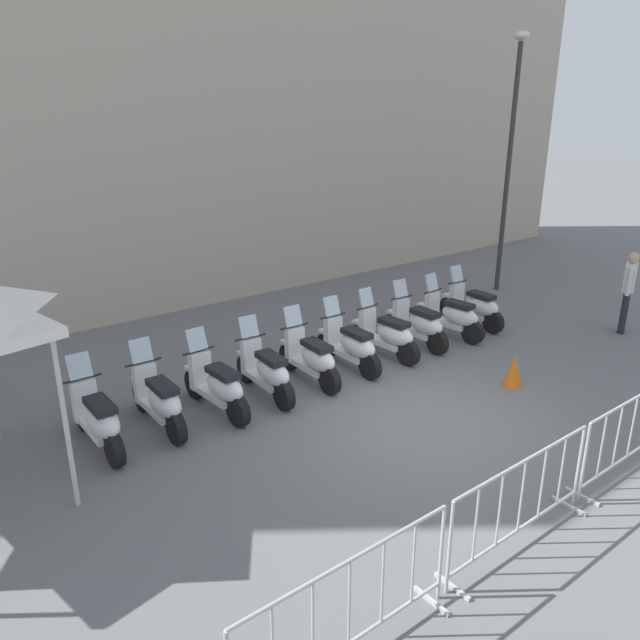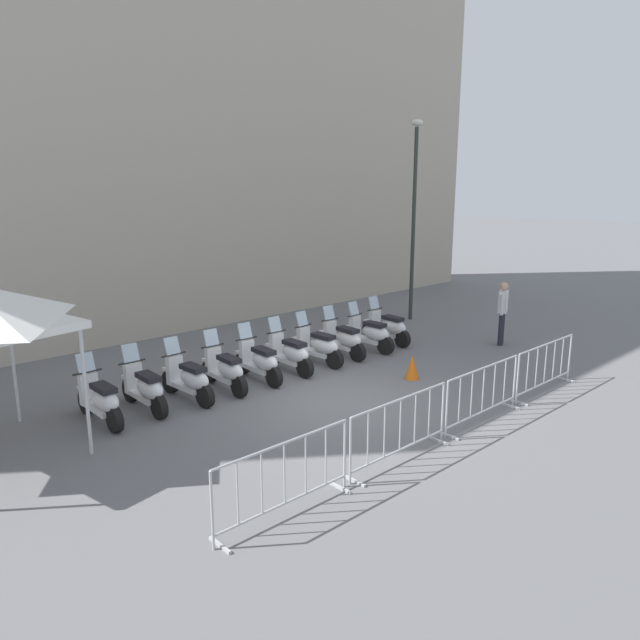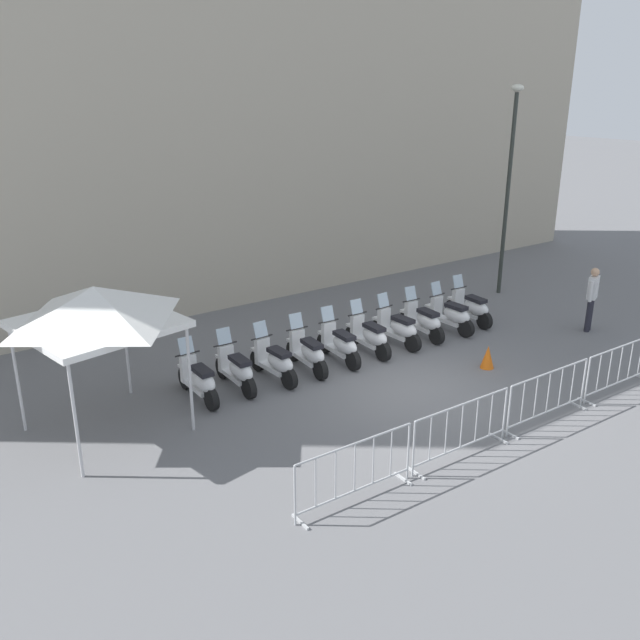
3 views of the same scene
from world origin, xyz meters
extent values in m
plane|color=slate|center=(0.00, 0.00, 0.00)|extent=(120.00, 120.00, 0.00)
cube|color=#B2A893|center=(1.56, 8.26, 7.68)|extent=(27.96, 7.55, 15.35)
cylinder|color=black|center=(-3.46, 3.63, 0.24)|extent=(0.22, 0.50, 0.48)
cylinder|color=black|center=(-3.68, 2.40, 0.24)|extent=(0.22, 0.50, 0.48)
cube|color=white|center=(-3.57, 3.02, 0.28)|extent=(0.43, 0.90, 0.10)
ellipsoid|color=white|center=(-3.62, 2.74, 0.52)|extent=(0.50, 0.89, 0.40)
cube|color=black|center=(-3.61, 2.77, 0.74)|extent=(0.38, 0.64, 0.10)
cube|color=white|center=(-3.49, 3.44, 0.55)|extent=(0.36, 0.20, 0.60)
cylinder|color=black|center=(-3.49, 3.44, 0.88)|extent=(0.56, 0.13, 0.04)
cube|color=silver|center=(-3.48, 3.49, 1.06)|extent=(0.34, 0.19, 0.35)
cube|color=white|center=(-3.46, 3.63, 0.51)|extent=(0.25, 0.35, 0.06)
cylinder|color=black|center=(-2.55, 3.49, 0.24)|extent=(0.23, 0.50, 0.48)
cylinder|color=black|center=(-2.80, 2.27, 0.24)|extent=(0.23, 0.50, 0.48)
cube|color=white|center=(-2.68, 2.88, 0.28)|extent=(0.45, 0.91, 0.10)
ellipsoid|color=white|center=(-2.73, 2.60, 0.52)|extent=(0.52, 0.90, 0.40)
cube|color=black|center=(-2.73, 2.63, 0.74)|extent=(0.39, 0.64, 0.10)
cube|color=white|center=(-2.59, 3.30, 0.55)|extent=(0.36, 0.21, 0.60)
cylinder|color=black|center=(-2.59, 3.30, 0.88)|extent=(0.56, 0.15, 0.04)
cube|color=silver|center=(-2.58, 3.35, 1.06)|extent=(0.34, 0.20, 0.35)
cube|color=white|center=(-2.55, 3.49, 0.51)|extent=(0.26, 0.35, 0.06)
cylinder|color=black|center=(-1.72, 3.23, 0.24)|extent=(0.20, 0.49, 0.48)
cylinder|color=black|center=(-1.89, 2.00, 0.24)|extent=(0.20, 0.49, 0.48)
cube|color=white|center=(-1.81, 2.62, 0.28)|extent=(0.39, 0.90, 0.10)
ellipsoid|color=white|center=(-1.84, 2.34, 0.52)|extent=(0.47, 0.88, 0.40)
cube|color=black|center=(-1.84, 2.37, 0.74)|extent=(0.36, 0.63, 0.10)
cube|color=white|center=(-1.75, 3.05, 0.55)|extent=(0.36, 0.18, 0.60)
cylinder|color=black|center=(-1.75, 3.05, 0.88)|extent=(0.56, 0.11, 0.04)
cube|color=silver|center=(-1.74, 3.10, 1.06)|extent=(0.34, 0.18, 0.35)
cube|color=white|center=(-1.72, 3.23, 0.51)|extent=(0.24, 0.34, 0.06)
cylinder|color=black|center=(-0.76, 3.06, 0.24)|extent=(0.25, 0.50, 0.48)
cylinder|color=black|center=(-1.07, 1.86, 0.24)|extent=(0.25, 0.50, 0.48)
cube|color=white|center=(-0.92, 2.46, 0.28)|extent=(0.48, 0.91, 0.10)
ellipsoid|color=white|center=(-0.98, 2.19, 0.52)|extent=(0.55, 0.90, 0.40)
cube|color=black|center=(-0.98, 2.22, 0.74)|extent=(0.42, 0.65, 0.10)
cube|color=white|center=(-0.81, 2.88, 0.55)|extent=(0.36, 0.22, 0.60)
cylinder|color=black|center=(-0.81, 2.88, 0.88)|extent=(0.55, 0.17, 0.04)
cube|color=silver|center=(-0.80, 2.93, 1.06)|extent=(0.34, 0.21, 0.35)
cube|color=white|center=(-0.76, 3.06, 0.51)|extent=(0.27, 0.36, 0.06)
cylinder|color=black|center=(0.11, 2.89, 0.24)|extent=(0.25, 0.50, 0.48)
cylinder|color=black|center=(-0.17, 1.68, 0.24)|extent=(0.25, 0.50, 0.48)
cube|color=white|center=(-0.03, 2.29, 0.28)|extent=(0.47, 0.91, 0.10)
ellipsoid|color=white|center=(-0.09, 2.01, 0.52)|extent=(0.54, 0.90, 0.40)
cube|color=black|center=(-0.09, 2.04, 0.74)|extent=(0.41, 0.65, 0.10)
cube|color=white|center=(0.07, 2.71, 0.55)|extent=(0.36, 0.21, 0.60)
cylinder|color=black|center=(0.07, 2.71, 0.88)|extent=(0.55, 0.16, 0.04)
cube|color=silver|center=(0.08, 2.76, 1.06)|extent=(0.34, 0.21, 0.35)
cube|color=white|center=(0.11, 2.89, 0.51)|extent=(0.27, 0.36, 0.06)
cylinder|color=black|center=(0.99, 2.75, 0.24)|extent=(0.24, 0.50, 0.48)
cylinder|color=black|center=(0.74, 1.54, 0.24)|extent=(0.24, 0.50, 0.48)
cube|color=white|center=(0.86, 2.14, 0.28)|extent=(0.45, 0.91, 0.10)
ellipsoid|color=white|center=(0.81, 1.87, 0.52)|extent=(0.52, 0.90, 0.40)
cube|color=black|center=(0.81, 1.90, 0.74)|extent=(0.40, 0.64, 0.10)
cube|color=white|center=(0.95, 2.57, 0.55)|extent=(0.36, 0.21, 0.60)
cylinder|color=black|center=(0.95, 2.57, 0.88)|extent=(0.56, 0.15, 0.04)
cube|color=silver|center=(0.96, 2.62, 1.06)|extent=(0.34, 0.20, 0.35)
cube|color=white|center=(0.99, 2.75, 0.51)|extent=(0.26, 0.35, 0.06)
cylinder|color=black|center=(1.83, 2.60, 0.24)|extent=(0.20, 0.49, 0.48)
cylinder|color=black|center=(1.68, 1.37, 0.24)|extent=(0.20, 0.49, 0.48)
cube|color=white|center=(1.75, 1.99, 0.28)|extent=(0.38, 0.90, 0.10)
ellipsoid|color=white|center=(1.72, 1.71, 0.52)|extent=(0.46, 0.88, 0.40)
cube|color=black|center=(1.72, 1.74, 0.74)|extent=(0.35, 0.63, 0.10)
cube|color=white|center=(1.81, 2.42, 0.55)|extent=(0.35, 0.18, 0.60)
cylinder|color=black|center=(1.81, 2.42, 0.88)|extent=(0.56, 0.10, 0.04)
cube|color=silver|center=(1.81, 2.47, 1.06)|extent=(0.33, 0.18, 0.35)
cube|color=white|center=(1.83, 2.60, 0.51)|extent=(0.24, 0.34, 0.06)
cylinder|color=black|center=(2.79, 2.46, 0.24)|extent=(0.25, 0.50, 0.48)
cylinder|color=black|center=(2.50, 1.25, 0.24)|extent=(0.25, 0.50, 0.48)
cube|color=white|center=(2.65, 1.85, 0.28)|extent=(0.47, 0.91, 0.10)
ellipsoid|color=white|center=(2.58, 1.58, 0.52)|extent=(0.55, 0.90, 0.40)
cube|color=black|center=(2.59, 1.61, 0.74)|extent=(0.41, 0.65, 0.10)
cube|color=white|center=(2.75, 2.28, 0.55)|extent=(0.36, 0.22, 0.60)
cylinder|color=black|center=(2.75, 2.28, 0.88)|extent=(0.55, 0.17, 0.04)
cube|color=silver|center=(2.76, 2.32, 1.06)|extent=(0.34, 0.21, 0.35)
cube|color=white|center=(2.79, 2.46, 0.51)|extent=(0.27, 0.36, 0.06)
cylinder|color=black|center=(3.60, 2.23, 0.24)|extent=(0.20, 0.49, 0.48)
cylinder|color=black|center=(3.45, 1.00, 0.24)|extent=(0.20, 0.49, 0.48)
cube|color=white|center=(3.52, 1.62, 0.28)|extent=(0.39, 0.90, 0.10)
ellipsoid|color=white|center=(3.49, 1.34, 0.52)|extent=(0.46, 0.88, 0.40)
cube|color=black|center=(3.49, 1.37, 0.74)|extent=(0.35, 0.63, 0.10)
cube|color=white|center=(3.58, 2.05, 0.55)|extent=(0.35, 0.18, 0.60)
cylinder|color=black|center=(3.58, 2.05, 0.88)|extent=(0.56, 0.11, 0.04)
cube|color=silver|center=(3.58, 2.10, 1.06)|extent=(0.33, 0.18, 0.35)
cube|color=white|center=(3.60, 2.23, 0.51)|extent=(0.24, 0.34, 0.06)
cylinder|color=black|center=(4.58, 2.19, 0.24)|extent=(0.25, 0.50, 0.48)
cylinder|color=black|center=(4.30, 0.98, 0.24)|extent=(0.25, 0.50, 0.48)
cube|color=white|center=(4.44, 1.59, 0.28)|extent=(0.47, 0.91, 0.10)
ellipsoid|color=white|center=(4.37, 1.31, 0.52)|extent=(0.54, 0.90, 0.40)
cube|color=black|center=(4.38, 1.34, 0.74)|extent=(0.41, 0.65, 0.10)
cube|color=white|center=(4.54, 2.01, 0.55)|extent=(0.36, 0.21, 0.60)
cylinder|color=black|center=(4.54, 2.01, 0.88)|extent=(0.55, 0.16, 0.04)
cube|color=silver|center=(4.55, 2.06, 1.06)|extent=(0.34, 0.21, 0.35)
cube|color=white|center=(4.58, 2.19, 0.51)|extent=(0.27, 0.36, 0.06)
cube|color=#B2B5B7|center=(-5.00, -1.60, 0.02)|extent=(0.12, 0.44, 0.04)
cube|color=#B2B5B7|center=(-2.95, -1.98, 0.02)|extent=(0.12, 0.44, 0.04)
cylinder|color=#B2B5B7|center=(-5.09, -1.58, 0.53)|extent=(0.04, 0.04, 1.05)
cylinder|color=#B2B5B7|center=(-2.87, -2.00, 0.53)|extent=(0.04, 0.04, 1.05)
cylinder|color=#B2B5B7|center=(-3.98, -1.79, 1.05)|extent=(2.23, 0.46, 0.04)
cylinder|color=#B2B5B7|center=(-3.98, -1.79, 0.18)|extent=(2.23, 0.46, 0.04)
cylinder|color=#B2B5B7|center=(-4.72, -1.65, 0.61)|extent=(0.02, 0.02, 0.87)
cylinder|color=#B2B5B7|center=(-4.35, -1.72, 0.61)|extent=(0.02, 0.02, 0.87)
cylinder|color=#B2B5B7|center=(-3.98, -1.79, 0.61)|extent=(0.02, 0.02, 0.87)
cylinder|color=#B2B5B7|center=(-3.61, -1.86, 0.61)|extent=(0.02, 0.02, 0.87)
cylinder|color=#B2B5B7|center=(-3.24, -1.93, 0.61)|extent=(0.02, 0.02, 0.87)
cube|color=#B2B5B7|center=(-2.66, -2.04, 0.02)|extent=(0.12, 0.44, 0.04)
cube|color=#B2B5B7|center=(-0.61, -2.43, 0.02)|extent=(0.12, 0.44, 0.04)
cylinder|color=#B2B5B7|center=(-2.75, -2.02, 0.53)|extent=(0.04, 0.04, 1.05)
cylinder|color=#B2B5B7|center=(-0.52, -2.44, 0.53)|extent=(0.04, 0.04, 1.05)
cylinder|color=#B2B5B7|center=(-1.63, -2.23, 1.05)|extent=(2.23, 0.46, 0.04)
cylinder|color=#B2B5B7|center=(-1.63, -2.23, 0.18)|extent=(2.23, 0.46, 0.04)
cylinder|color=#B2B5B7|center=(-2.38, -2.09, 0.61)|extent=(0.02, 0.02, 0.87)
cylinder|color=#B2B5B7|center=(-2.01, -2.16, 0.61)|extent=(0.02, 0.02, 0.87)
cylinder|color=#B2B5B7|center=(-1.63, -2.23, 0.61)|extent=(0.02, 0.02, 0.87)
cylinder|color=#B2B5B7|center=(-1.26, -2.30, 0.61)|extent=(0.02, 0.02, 0.87)
cylinder|color=#B2B5B7|center=(-0.89, -2.37, 0.61)|extent=(0.02, 0.02, 0.87)
cube|color=#B2B5B7|center=(-0.31, -2.48, 0.02)|extent=(0.12, 0.44, 0.04)
cube|color=#B2B5B7|center=(1.73, -2.87, 0.02)|extent=(0.12, 0.44, 0.04)
cylinder|color=#B2B5B7|center=(-0.40, -2.46, 0.53)|extent=(0.04, 0.04, 1.05)
cylinder|color=#B2B5B7|center=(1.82, -2.88, 0.53)|extent=(0.04, 0.04, 1.05)
cylinder|color=#B2B5B7|center=(0.71, -2.67, 1.05)|extent=(2.23, 0.46, 0.04)
cylinder|color=#B2B5B7|center=(0.71, -2.67, 0.18)|extent=(2.23, 0.46, 0.04)
cylinder|color=#B2B5B7|center=(-0.03, -2.53, 0.61)|extent=(0.02, 0.02, 0.87)
cylinder|color=#B2B5B7|center=(0.34, -2.60, 0.61)|extent=(0.02, 0.02, 0.87)
cylinder|color=#B2B5B7|center=(0.71, -2.67, 0.61)|extent=(0.02, 0.02, 0.87)
cylinder|color=#B2B5B7|center=(1.08, -2.74, 0.61)|extent=(0.02, 0.02, 0.87)
cylinder|color=#B2B5B7|center=(1.45, -2.81, 0.61)|extent=(0.02, 0.02, 0.87)
cube|color=#B2B5B7|center=(2.03, -2.92, 0.02)|extent=(0.12, 0.44, 0.04)
cube|color=#B2B5B7|center=(4.08, -3.31, 0.02)|extent=(0.12, 0.44, 0.04)
cylinder|color=#B2B5B7|center=(1.94, -2.91, 0.53)|extent=(0.04, 0.04, 1.05)
cylinder|color=#B2B5B7|center=(4.17, -3.33, 0.53)|extent=(0.04, 0.04, 1.05)
cylinder|color=#B2B5B7|center=(3.05, -3.12, 1.05)|extent=(2.23, 0.46, 0.04)
cylinder|color=#B2B5B7|center=(3.05, -3.12, 0.18)|extent=(2.23, 0.46, 0.04)
cylinder|color=#B2B5B7|center=(2.31, -2.98, 0.61)|extent=(0.02, 0.02, 0.87)
cylinder|color=#B2B5B7|center=(2.68, -3.05, 0.61)|extent=(0.02, 0.02, 0.87)
cylinder|color=#B2B5B7|center=(3.05, -3.12, 0.61)|extent=(0.02, 0.02, 0.87)
cylinder|color=#B2B5B7|center=(3.42, -3.19, 0.61)|extent=(0.02, 0.02, 0.87)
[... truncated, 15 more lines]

